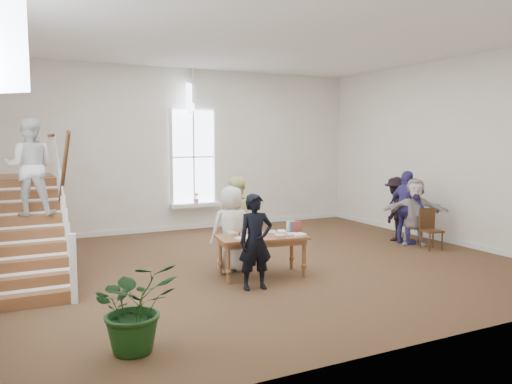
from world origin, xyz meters
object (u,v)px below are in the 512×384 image
woman_cluster_c (415,212)px  woman_cluster_a (406,207)px  person_yellow (235,220)px  woman_cluster_b (396,209)px  elderly_woman (231,229)px  floor_plant (135,306)px  side_chair (430,227)px  police_officer (256,242)px  library_table (263,240)px

woman_cluster_c → woman_cluster_a: bearing=143.6°
person_yellow → woman_cluster_a: (4.52, -0.07, 0.00)m
person_yellow → woman_cluster_b: person_yellow is taller
elderly_woman → woman_cluster_c: 4.90m
floor_plant → side_chair: size_ratio=1.17×
side_chair → woman_cluster_a: bearing=106.6°
police_officer → woman_cluster_b: size_ratio=1.01×
person_yellow → woman_cluster_a: bearing=170.3°
woman_cluster_a → person_yellow: bearing=84.0°
woman_cluster_b → woman_cluster_c: woman_cluster_c is taller
police_officer → elderly_woman: size_ratio=0.98×
elderly_woman → woman_cluster_b: bearing=-165.7°
elderly_woman → library_table: bearing=125.2°
library_table → floor_plant: (-2.87, -2.27, -0.13)m
library_table → woman_cluster_c: 4.61m
woman_cluster_c → side_chair: (0.01, -0.48, -0.29)m
police_officer → side_chair: (5.01, 1.00, -0.29)m
police_officer → side_chair: 5.11m
person_yellow → floor_plant: bearing=41.4°
elderly_woman → police_officer: bearing=89.5°
library_table → woman_cluster_c: (4.53, 0.84, 0.13)m
police_officer → woman_cluster_a: size_ratio=0.91×
woman_cluster_a → woman_cluster_b: (0.07, 0.45, -0.09)m
elderly_woman → woman_cluster_a: bearing=-170.8°
woman_cluster_a → floor_plant: woman_cluster_a is taller
library_table → woman_cluster_a: woman_cluster_a is taller
woman_cluster_a → floor_plant: (-7.33, -3.30, -0.34)m
library_table → floor_plant: 3.66m
woman_cluster_b → side_chair: size_ratio=1.69×
elderly_woman → woman_cluster_c: elderly_woman is taller
library_table → woman_cluster_c: size_ratio=1.07×
woman_cluster_c → floor_plant: (-7.40, -3.10, -0.26)m
woman_cluster_a → elderly_woman: bearing=90.0°
police_officer → elderly_woman: 1.25m
woman_cluster_c → floor_plant: bearing=-123.5°
woman_cluster_b → woman_cluster_c: (0.00, -0.65, 0.01)m
person_yellow → woman_cluster_c: person_yellow is taller
library_table → person_yellow: bearing=102.2°
library_table → police_officer: bearing=-116.8°
woman_cluster_b → side_chair: (0.01, -1.13, -0.28)m
woman_cluster_c → side_chair: size_ratio=1.72×
woman_cluster_a → woman_cluster_b: 0.47m
library_table → elderly_woman: (-0.36, 0.60, 0.15)m
library_table → person_yellow: person_yellow is taller
person_yellow → side_chair: 4.68m
library_table → person_yellow: 1.13m
elderly_woman → person_yellow: person_yellow is taller
woman_cluster_b → floor_plant: size_ratio=1.45×
police_officer → woman_cluster_b: bearing=29.9°
elderly_woman → floor_plant: elderly_woman is taller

